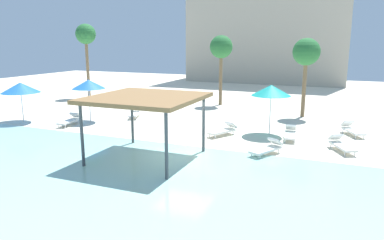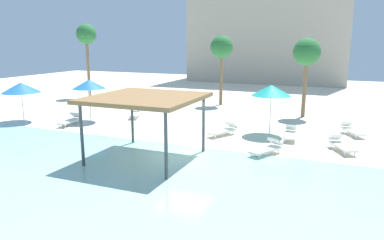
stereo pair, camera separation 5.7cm
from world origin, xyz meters
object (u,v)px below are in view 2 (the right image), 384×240
Objects in this scene: lounge_chair_0 at (224,130)px; lounge_chair_5 at (135,113)px; beach_umbrella_blue_0 at (89,84)px; palm_tree_0 at (222,48)px; beach_umbrella_blue_1 at (21,88)px; palm_tree_1 at (86,36)px; palm_tree_2 at (307,53)px; lounge_chair_2 at (268,148)px; lounge_chair_1 at (341,144)px; lounge_chair_6 at (352,129)px; lounge_chair_4 at (71,120)px; lounge_chair_3 at (291,133)px; shade_pavilion at (146,100)px; beach_umbrella_teal_2 at (271,90)px.

lounge_chair_0 is 7.87m from lounge_chair_5.
palm_tree_0 is at bearing 57.86° from beach_umbrella_blue_0.
beach_umbrella_blue_1 is 0.38× the size of palm_tree_1.
palm_tree_0 is at bearing 160.05° from palm_tree_2.
lounge_chair_2 is 14.87m from palm_tree_0.
lounge_chair_6 is (0.53, 3.61, 0.00)m from lounge_chair_1.
beach_umbrella_blue_1 reaches higher than lounge_chair_2.
palm_tree_0 is at bearing -151.59° from lounge_chair_6.
lounge_chair_4 is 16.62m from palm_tree_2.
lounge_chair_4 is at bearing -88.03° from lounge_chair_3.
palm_tree_1 is 20.51m from palm_tree_2.
shade_pavilion is at bearing 8.55° from lounge_chair_0.
lounge_chair_5 is at bearing 47.32° from beach_umbrella_blue_0.
lounge_chair_1 is (15.86, -0.87, -2.19)m from beach_umbrella_blue_0.
lounge_chair_1 and lounge_chair_3 have the same top height.
palm_tree_2 is at bearing 174.75° from lounge_chair_3.
palm_tree_0 is 13.35m from palm_tree_1.
lounge_chair_3 is (3.67, 0.65, 0.00)m from lounge_chair_0.
lounge_chair_5 is at bearing 173.24° from beach_umbrella_teal_2.
beach_umbrella_teal_2 is at bearing 57.82° from shade_pavilion.
palm_tree_1 is (-23.59, 6.33, 5.49)m from lounge_chair_6.
lounge_chair_1 is at bearing 30.54° from shade_pavilion.
palm_tree_2 reaches higher than shade_pavilion.
lounge_chair_0 and lounge_chair_6 have the same top height.
lounge_chair_3 is at bearing 1.85° from beach_umbrella_blue_0.
beach_umbrella_blue_1 is at bearing -114.42° from lounge_chair_1.
beach_umbrella_blue_1 reaches higher than lounge_chair_5.
lounge_chair_0 and lounge_chair_2 have the same top height.
palm_tree_1 is at bearing -132.62° from lounge_chair_6.
palm_tree_0 is (-6.55, 12.59, 4.42)m from lounge_chair_2.
shade_pavilion is 0.81× the size of palm_tree_0.
beach_umbrella_teal_2 is at bearing -22.57° from palm_tree_1.
beach_umbrella_teal_2 reaches higher than lounge_chair_1.
palm_tree_1 is (-23.07, 9.94, 5.49)m from lounge_chair_1.
beach_umbrella_teal_2 reaches higher than lounge_chair_0.
shade_pavilion is 15.61m from palm_tree_0.
beach_umbrella_blue_0 is 12.05m from palm_tree_1.
lounge_chair_3 and lounge_chair_4 have the same top height.
palm_tree_2 is (1.22, 6.01, 1.92)m from beach_umbrella_teal_2.
palm_tree_0 reaches higher than beach_umbrella_teal_2.
lounge_chair_1 is 0.28× the size of palm_tree_1.
lounge_chair_1 is 3.82m from lounge_chair_2.
lounge_chair_4 is 0.35× the size of palm_tree_2.
beach_umbrella_teal_2 is 5.24m from lounge_chair_6.
beach_umbrella_blue_0 is 0.51× the size of palm_tree_2.
palm_tree_2 is (0.53, 10.02, 4.17)m from lounge_chair_2.
lounge_chair_0 is 0.34× the size of palm_tree_0.
lounge_chair_1 is at bearing -23.31° from palm_tree_1.
lounge_chair_1 is at bearing -3.13° from beach_umbrella_blue_0.
beach_umbrella_blue_1 is 0.48× the size of palm_tree_2.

